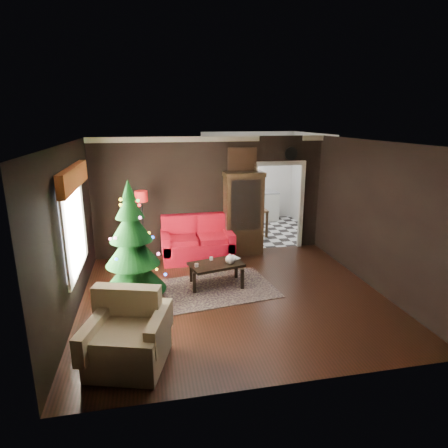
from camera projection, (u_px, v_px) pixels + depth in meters
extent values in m
plane|color=black|center=(234.00, 296.00, 7.05)|extent=(5.50, 5.50, 0.00)
plane|color=white|center=(235.00, 143.00, 6.30)|extent=(5.50, 5.50, 0.00)
plane|color=black|center=(211.00, 196.00, 9.04)|extent=(5.50, 0.00, 5.50)
plane|color=black|center=(283.00, 281.00, 4.31)|extent=(5.50, 0.00, 5.50)
plane|color=black|center=(69.00, 233.00, 6.15)|extent=(0.00, 5.50, 5.50)
plane|color=black|center=(375.00, 216.00, 7.20)|extent=(0.00, 5.50, 5.50)
cube|color=white|center=(74.00, 226.00, 6.33)|extent=(0.05, 1.60, 1.40)
cube|color=#9C4620|center=(73.00, 177.00, 6.13)|extent=(0.12, 2.10, 0.35)
plane|color=white|center=(260.00, 231.00, 11.15)|extent=(3.00, 3.00, 0.00)
cube|color=white|center=(248.00, 167.00, 12.06)|extent=(0.70, 0.06, 0.70)
cube|color=#63465C|center=(218.00, 288.00, 7.37)|extent=(2.29, 1.79, 0.01)
cylinder|color=silver|center=(211.00, 258.00, 7.56)|extent=(0.08, 0.08, 0.06)
cylinder|color=silver|center=(197.00, 265.00, 7.21)|extent=(0.09, 0.09, 0.06)
imported|color=#836E58|center=(230.00, 253.00, 7.57)|extent=(0.18, 0.09, 0.25)
cylinder|color=silver|center=(291.00, 153.00, 9.10)|extent=(0.32, 0.32, 0.06)
cube|color=tan|center=(242.00, 160.00, 8.91)|extent=(0.62, 0.05, 0.52)
cube|color=silver|center=(249.00, 207.00, 12.16)|extent=(1.80, 0.60, 0.90)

